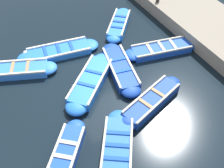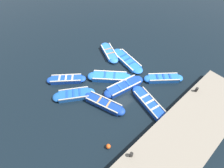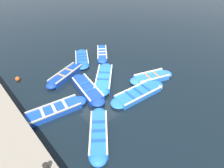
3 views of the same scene
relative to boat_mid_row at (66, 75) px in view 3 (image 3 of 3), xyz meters
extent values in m
plane|color=black|center=(1.06, -2.13, -0.20)|extent=(120.00, 120.00, 0.00)
cube|color=navy|center=(0.00, 0.00, -0.01)|extent=(2.87, 1.63, 0.38)
ellipsoid|color=navy|center=(1.31, 0.44, -0.01)|extent=(0.94, 0.93, 0.38)
ellipsoid|color=navy|center=(-1.31, -0.44, -0.01)|extent=(0.94, 0.93, 0.38)
cube|color=#B2AD9E|center=(-0.11, 0.34, 0.22)|extent=(2.59, 0.94, 0.07)
cube|color=#B2AD9E|center=(0.11, -0.34, 0.22)|extent=(2.59, 0.94, 0.07)
cube|color=#9E7A51|center=(0.37, 0.12, 0.20)|extent=(0.35, 0.70, 0.04)
cube|color=#9E7A51|center=(-0.37, -0.12, 0.20)|extent=(0.35, 0.70, 0.04)
cube|color=blue|center=(1.68, -2.11, 0.00)|extent=(2.75, 2.69, 0.39)
ellipsoid|color=blue|center=(2.71, -1.12, 0.00)|extent=(1.31, 1.31, 0.39)
ellipsoid|color=blue|center=(0.65, -3.09, 0.00)|extent=(1.31, 1.31, 0.39)
cube|color=beige|center=(1.37, -1.78, 0.22)|extent=(2.08, 1.99, 0.07)
cube|color=beige|center=(2.00, -2.44, 0.22)|extent=(2.08, 1.99, 0.07)
cube|color=#1947B7|center=(1.97, -1.83, 0.21)|extent=(0.70, 0.73, 0.04)
cube|color=#1947B7|center=(1.39, -2.39, 0.21)|extent=(0.70, 0.73, 0.04)
cube|color=blue|center=(-1.45, -5.35, -0.02)|extent=(2.25, 2.46, 0.35)
ellipsoid|color=blue|center=(-0.64, -4.38, -0.02)|extent=(1.09, 1.09, 0.35)
ellipsoid|color=blue|center=(-2.26, -6.31, -0.02)|extent=(1.09, 1.09, 0.35)
cube|color=beige|center=(-1.74, -5.11, 0.19)|extent=(1.65, 1.94, 0.07)
cube|color=beige|center=(-1.17, -5.59, 0.19)|extent=(1.65, 1.94, 0.07)
cube|color=#1947B7|center=(-1.11, -4.94, 0.17)|extent=(0.65, 0.57, 0.04)
cube|color=#1947B7|center=(-1.45, -5.35, 0.17)|extent=(0.65, 0.57, 0.04)
cube|color=#1947B7|center=(-1.80, -5.76, 0.17)|extent=(0.65, 0.57, 0.04)
cube|color=#1947B7|center=(3.94, 0.76, -0.02)|extent=(2.18, 2.44, 0.35)
ellipsoid|color=#1947B7|center=(4.73, 1.73, -0.02)|extent=(1.02, 1.02, 0.35)
ellipsoid|color=#1947B7|center=(3.15, -0.22, -0.02)|extent=(1.02, 1.02, 0.35)
cube|color=beige|center=(3.67, 0.98, 0.19)|extent=(1.61, 1.97, 0.07)
cube|color=beige|center=(4.21, 0.54, 0.19)|extent=(1.61, 1.97, 0.07)
cube|color=beige|center=(4.27, 1.17, 0.17)|extent=(0.62, 0.54, 0.04)
cube|color=beige|center=(3.94, 0.76, 0.17)|extent=(0.62, 0.54, 0.04)
cube|color=beige|center=(3.60, 0.34, 0.17)|extent=(0.62, 0.54, 0.04)
cube|color=blue|center=(4.13, -4.23, -0.03)|extent=(2.49, 1.70, 0.34)
ellipsoid|color=blue|center=(5.21, -4.64, -0.03)|extent=(1.14, 1.12, 0.34)
ellipsoid|color=blue|center=(3.05, -3.81, -0.03)|extent=(1.14, 1.12, 0.34)
cube|color=silver|center=(4.29, -3.83, 0.18)|extent=(2.14, 0.88, 0.07)
cube|color=silver|center=(3.98, -4.63, 0.18)|extent=(2.14, 0.88, 0.07)
cube|color=#9E7A51|center=(4.44, -4.34, 0.16)|extent=(0.43, 0.82, 0.04)
cube|color=#9E7A51|center=(3.83, -4.11, 0.16)|extent=(0.43, 0.82, 0.04)
cube|color=#1947B7|center=(-2.26, -2.56, -0.04)|extent=(2.98, 1.47, 0.31)
ellipsoid|color=#1947B7|center=(-0.86, -2.83, -0.04)|extent=(1.04, 1.01, 0.31)
ellipsoid|color=#1947B7|center=(-3.66, -2.28, -0.04)|extent=(1.04, 1.01, 0.31)
cube|color=#B2AD9E|center=(-2.18, -2.14, 0.15)|extent=(2.76, 0.62, 0.07)
cube|color=#B2AD9E|center=(-2.34, -2.97, 0.15)|extent=(2.76, 0.62, 0.07)
cube|color=beige|center=(-1.66, -2.67, 0.13)|extent=(0.30, 0.83, 0.04)
cube|color=beige|center=(-2.26, -2.56, 0.13)|extent=(0.30, 0.83, 0.04)
cube|color=beige|center=(-2.85, -2.44, 0.13)|extent=(0.30, 0.83, 0.04)
cube|color=blue|center=(2.19, -4.71, -0.05)|extent=(3.07, 1.43, 0.29)
ellipsoid|color=blue|center=(3.65, -4.91, -0.05)|extent=(1.10, 1.08, 0.29)
ellipsoid|color=blue|center=(0.72, -4.51, -0.05)|extent=(1.10, 1.08, 0.29)
cube|color=silver|center=(2.25, -4.23, 0.13)|extent=(2.88, 0.47, 0.07)
cube|color=silver|center=(2.12, -5.18, 0.13)|extent=(2.88, 0.47, 0.07)
cube|color=#1947B7|center=(2.81, -4.79, 0.11)|extent=(0.26, 0.92, 0.04)
cube|color=#1947B7|center=(2.19, -4.71, 0.11)|extent=(0.26, 0.92, 0.04)
cube|color=#1947B7|center=(1.57, -4.62, 0.11)|extent=(0.26, 0.92, 0.04)
cube|color=#1E59AD|center=(2.18, 1.19, -0.03)|extent=(2.09, 2.50, 0.33)
ellipsoid|color=#1E59AD|center=(2.80, 2.17, -0.03)|extent=(1.29, 1.30, 0.33)
ellipsoid|color=#1E59AD|center=(1.56, 0.21, -0.03)|extent=(1.29, 1.30, 0.33)
cube|color=#B2AD9E|center=(1.79, 1.44, 0.17)|extent=(1.28, 1.96, 0.07)
cube|color=#B2AD9E|center=(2.57, 0.94, 0.17)|extent=(1.28, 1.96, 0.07)
cube|color=#1947B7|center=(2.44, 1.61, 0.16)|extent=(0.82, 0.59, 0.04)
cube|color=#1947B7|center=(2.18, 1.19, 0.16)|extent=(0.82, 0.59, 0.04)
cube|color=#1947B7|center=(1.92, 0.77, 0.16)|extent=(0.82, 0.59, 0.04)
cube|color=navy|center=(0.16, -2.27, -0.02)|extent=(1.43, 2.87, 0.36)
ellipsoid|color=navy|center=(0.41, -0.92, -0.02)|extent=(1.01, 1.03, 0.36)
ellipsoid|color=navy|center=(-0.10, -3.62, -0.02)|extent=(1.01, 1.03, 0.36)
cube|color=beige|center=(-0.26, -2.19, 0.20)|extent=(0.58, 2.66, 0.07)
cube|color=beige|center=(0.57, -2.35, 0.20)|extent=(0.58, 2.66, 0.07)
cube|color=#1947B7|center=(0.23, -1.89, 0.18)|extent=(0.83, 0.29, 0.04)
cube|color=#1947B7|center=(0.08, -2.65, 0.18)|extent=(0.83, 0.29, 0.04)
cylinder|color=black|center=(-4.08, -5.64, 0.68)|extent=(0.20, 0.20, 0.35)
sphere|color=#E05119|center=(-2.63, 1.88, -0.04)|extent=(0.30, 0.30, 0.30)
sphere|color=silver|center=(3.63, -5.27, -0.04)|extent=(0.31, 0.31, 0.31)
sphere|color=#E05119|center=(-0.83, -4.33, -0.07)|extent=(0.25, 0.25, 0.25)
camera|label=1|loc=(4.47, 5.19, 7.95)|focal=42.00mm
camera|label=2|loc=(-5.82, 4.46, 10.86)|focal=28.00mm
camera|label=3|loc=(-4.53, -9.58, 6.79)|focal=28.00mm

